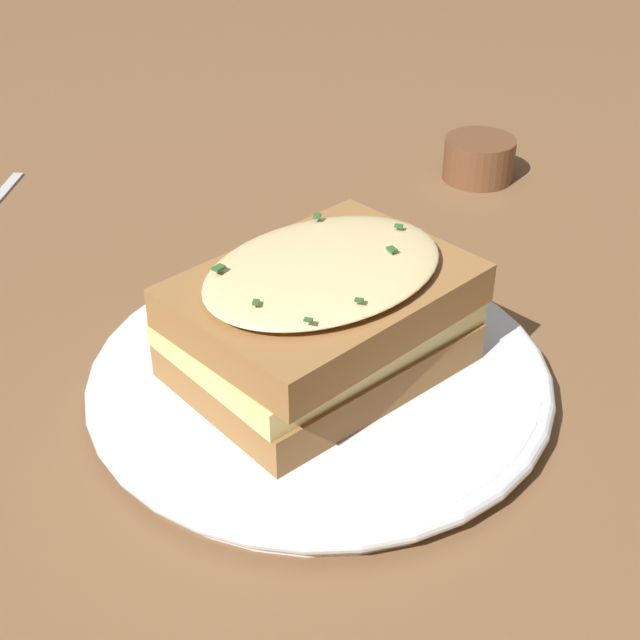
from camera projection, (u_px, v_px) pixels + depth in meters
name	position (u px, v px, depth m)	size (l,w,h in m)	color
ground_plane	(325.00, 424.00, 0.46)	(2.40, 2.40, 0.00)	brown
dinner_plate	(320.00, 377.00, 0.48)	(0.25, 0.25, 0.02)	white
sandwich	(322.00, 316.00, 0.46)	(0.17, 0.18, 0.07)	olive
condiment_pot	(479.00, 159.00, 0.70)	(0.06, 0.06, 0.03)	brown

